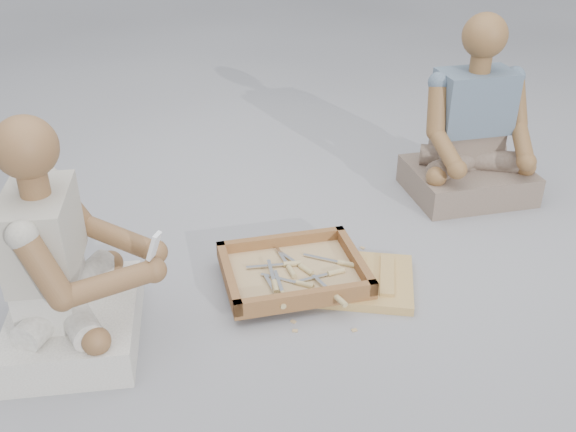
{
  "coord_description": "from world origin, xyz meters",
  "views": [
    {
      "loc": [
        0.1,
        -1.93,
        1.52
      ],
      "look_at": [
        -0.0,
        0.21,
        0.3
      ],
      "focal_mm": 40.0,
      "sensor_mm": 36.0,
      "label": 1
    }
  ],
  "objects_px": {
    "tool_tray": "(293,272)",
    "carved_panel": "(343,279)",
    "companion": "(472,138)",
    "craftsman": "(64,273)"
  },
  "relations": [
    {
      "from": "tool_tray",
      "to": "craftsman",
      "type": "distance_m",
      "value": 0.87
    },
    {
      "from": "carved_panel",
      "to": "tool_tray",
      "type": "bearing_deg",
      "value": -173.89
    },
    {
      "from": "carved_panel",
      "to": "craftsman",
      "type": "height_order",
      "value": "craftsman"
    },
    {
      "from": "carved_panel",
      "to": "tool_tray",
      "type": "distance_m",
      "value": 0.21
    },
    {
      "from": "carved_panel",
      "to": "companion",
      "type": "height_order",
      "value": "companion"
    },
    {
      "from": "craftsman",
      "to": "companion",
      "type": "height_order",
      "value": "companion"
    },
    {
      "from": "tool_tray",
      "to": "carved_panel",
      "type": "bearing_deg",
      "value": 6.11
    },
    {
      "from": "craftsman",
      "to": "tool_tray",
      "type": "bearing_deg",
      "value": 105.56
    },
    {
      "from": "companion",
      "to": "craftsman",
      "type": "bearing_deg",
      "value": 20.89
    },
    {
      "from": "carved_panel",
      "to": "craftsman",
      "type": "distance_m",
      "value": 1.07
    }
  ]
}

